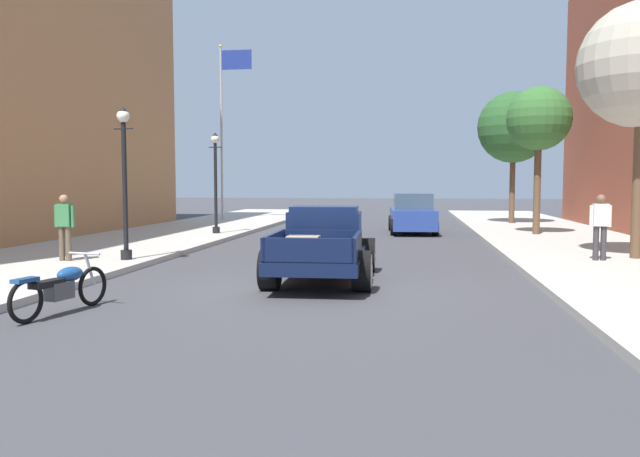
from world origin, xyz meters
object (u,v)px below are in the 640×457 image
motorcycle_parked (61,287)px  street_lamp_far (216,175)px  car_background_blue (412,215)px  flagpole (225,113)px  street_lamp_near (124,171)px  pedestrian_sidewalk_left (65,223)px  pedestrian_sidewalk_right (600,223)px  street_tree_second (539,120)px  hotrod_truck_navy (324,244)px  street_tree_third (514,128)px

motorcycle_parked → street_lamp_far: street_lamp_far is taller
car_background_blue → flagpole: bearing=148.5°
motorcycle_parked → street_lamp_near: size_ratio=0.54×
motorcycle_parked → pedestrian_sidewalk_left: size_ratio=1.27×
motorcycle_parked → pedestrian_sidewalk_right: bearing=35.4°
flagpole → street_tree_second: flagpole is taller
street_lamp_near → street_lamp_far: same height
motorcycle_parked → pedestrian_sidewalk_right: pedestrian_sidewalk_right is taller
street_lamp_near → street_lamp_far: bearing=92.1°
pedestrian_sidewalk_right → street_lamp_near: street_lamp_near is taller
pedestrian_sidewalk_right → flagpole: flagpole is taller
pedestrian_sidewalk_right → street_lamp_far: street_lamp_far is taller
hotrod_truck_navy → street_lamp_near: size_ratio=1.30×
hotrod_truck_navy → motorcycle_parked: hotrod_truck_navy is taller
pedestrian_sidewalk_right → street_tree_second: street_tree_second is taller
pedestrian_sidewalk_right → street_lamp_near: (-11.82, -1.59, 1.30)m
street_tree_third → hotrod_truck_navy: bearing=-110.8°
street_tree_second → street_tree_third: street_tree_third is taller
hotrod_truck_navy → pedestrian_sidewalk_left: pedestrian_sidewalk_left is taller
street_lamp_near → street_tree_second: (11.80, 9.58, 2.05)m
pedestrian_sidewalk_left → pedestrian_sidewalk_right: same height
pedestrian_sidewalk_right → flagpole: (-14.45, 15.69, 4.68)m
flagpole → pedestrian_sidewalk_right: bearing=-47.4°
pedestrian_sidewalk_left → street_tree_third: street_tree_third is taller
pedestrian_sidewalk_left → street_tree_third: bearing=51.3°
flagpole → street_tree_third: (14.53, -1.19, -1.07)m
hotrod_truck_navy → pedestrian_sidewalk_left: size_ratio=3.02×
street_lamp_far → street_tree_third: bearing=32.7°
street_lamp_near → pedestrian_sidewalk_right: bearing=7.6°
flagpole → street_lamp_near: bearing=-81.3°
pedestrian_sidewalk_left → pedestrian_sidewalk_right: bearing=8.8°
hotrod_truck_navy → street_lamp_near: bearing=165.5°
pedestrian_sidewalk_right → street_tree_third: bearing=89.7°
pedestrian_sidewalk_left → street_lamp_far: 8.87m
pedestrian_sidewalk_right → pedestrian_sidewalk_left: bearing=-171.2°
street_tree_second → street_tree_third: 6.52m
street_lamp_far → street_tree_second: bearing=6.3°
motorcycle_parked → street_tree_second: bearing=56.3°
car_background_blue → pedestrian_sidewalk_left: pedestrian_sidewalk_left is taller
pedestrian_sidewalk_right → street_lamp_far: size_ratio=0.43×
street_lamp_far → street_tree_second: street_tree_second is taller
street_tree_third → motorcycle_parked: bearing=-115.3°
motorcycle_parked → pedestrian_sidewalk_left: 6.05m
car_background_blue → street_lamp_far: size_ratio=1.14×
pedestrian_sidewalk_left → street_lamp_near: bearing=18.3°
car_background_blue → street_tree_second: (4.63, -1.69, 3.67)m
street_lamp_near → flagpole: (-2.64, 17.28, 3.39)m
street_lamp_far → flagpole: bearing=104.5°
hotrod_truck_navy → pedestrian_sidewalk_right: bearing=24.2°
flagpole → motorcycle_parked: bearing=-79.5°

